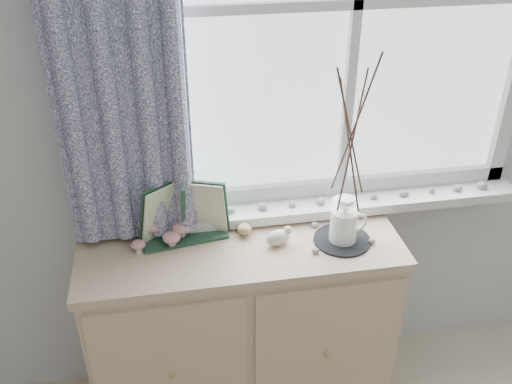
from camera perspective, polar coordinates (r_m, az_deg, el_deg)
The scene contains 8 objects.
sideboard at distance 2.39m, azimuth -1.41°, elevation -13.52°, with size 1.20×0.45×0.85m.
botanical_book at distance 2.06m, azimuth -7.26°, elevation -2.30°, with size 0.37×0.13×0.25m, color #20432E, non-canonical shape.
toadstool_cluster at distance 2.13m, azimuth -9.31°, elevation -3.68°, with size 0.23×0.16×0.09m.
wooden_eggs at distance 2.18m, azimuth -1.84°, elevation -3.25°, with size 0.09×0.11×0.07m.
songbird_figurine at distance 2.10m, azimuth 2.23°, elevation -4.49°, with size 0.13×0.06×0.07m, color silver, non-canonical shape.
crocheted_doily at distance 2.16m, azimuth 8.60°, elevation -4.76°, with size 0.21×0.21×0.01m, color black.
twig_pitcher at distance 1.94m, azimuth 9.60°, elevation 5.68°, with size 0.32×0.32×0.76m.
sideboard_pebbles at distance 2.18m, azimuth 6.99°, elevation -4.04°, with size 0.33×0.23×0.02m.
Camera 1 is at (-0.39, 0.06, 2.10)m, focal length 40.00 mm.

